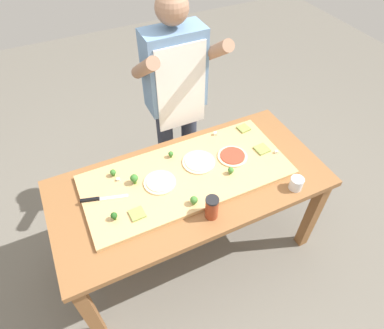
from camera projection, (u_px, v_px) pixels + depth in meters
ground_plane at (191, 244)px, 2.60m from camera, size 8.00×8.00×0.00m
prep_table at (190, 191)px, 2.13m from camera, size 1.71×0.81×0.76m
cutting_board at (187, 175)px, 2.08m from camera, size 1.29×0.57×0.03m
chefs_knife at (97, 199)px, 1.92m from camera, size 0.27×0.09×0.02m
pizza_whole_white_garlic at (199, 162)px, 2.13m from camera, size 0.21×0.21×0.02m
pizza_whole_tomato_red at (233, 156)px, 2.16m from camera, size 0.20×0.20×0.02m
pizza_whole_cheese_artichoke at (160, 182)px, 2.01m from camera, size 0.20×0.20×0.02m
pizza_slice_far_right at (244, 128)px, 2.36m from camera, size 0.08×0.08×0.01m
pizza_slice_far_left at (262, 149)px, 2.21m from camera, size 0.09×0.09×0.01m
pizza_slice_center at (137, 214)px, 1.85m from camera, size 0.08×0.08×0.01m
broccoli_floret_front_left at (231, 170)px, 2.05m from camera, size 0.04×0.04×0.05m
broccoli_floret_center_right at (134, 178)px, 1.98m from camera, size 0.05×0.05×0.07m
broccoli_floret_back_left at (194, 200)px, 1.88m from camera, size 0.04×0.04×0.06m
broccoli_floret_center_left at (113, 172)px, 2.04m from camera, size 0.04×0.04×0.05m
broccoli_floret_front_mid at (171, 154)px, 2.15m from camera, size 0.03×0.03×0.05m
broccoli_floret_front_right at (114, 216)px, 1.81m from camera, size 0.04×0.04×0.05m
cheese_crumble_a at (215, 134)px, 2.31m from camera, size 0.03×0.03×0.02m
cheese_crumble_b at (118, 179)px, 2.02m from camera, size 0.02×0.02×0.02m
cheese_crumble_c at (276, 152)px, 2.19m from camera, size 0.02×0.02×0.02m
flour_cup at (296, 184)px, 2.00m from camera, size 0.08×0.08×0.08m
sauce_jar at (212, 207)px, 1.83m from camera, size 0.08×0.08×0.15m
cook_center at (176, 93)px, 2.29m from camera, size 0.54×0.39×1.67m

